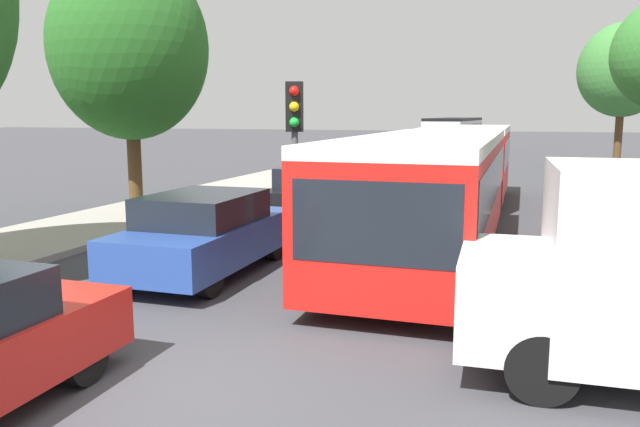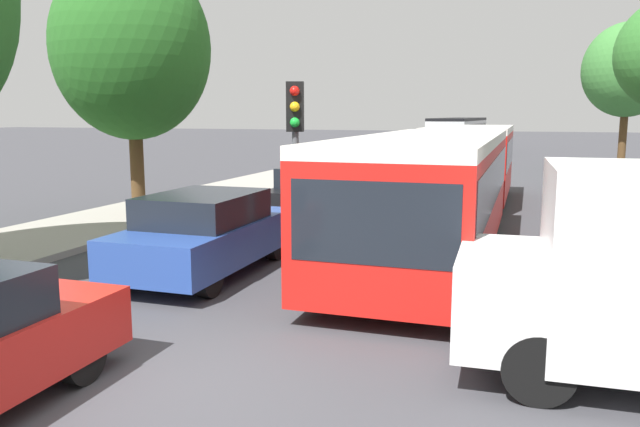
{
  "view_description": "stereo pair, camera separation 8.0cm",
  "coord_description": "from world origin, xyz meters",
  "px_view_note": "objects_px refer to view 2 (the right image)",
  "views": [
    {
      "loc": [
        3.39,
        -5.34,
        2.83
      ],
      "look_at": [
        0.2,
        4.28,
        1.2
      ],
      "focal_mm": 35.0,
      "sensor_mm": 36.0,
      "label": 1
    },
    {
      "loc": [
        3.46,
        -5.32,
        2.83
      ],
      "look_at": [
        0.2,
        4.28,
        1.2
      ],
      "focal_mm": 35.0,
      "sensor_mm": 36.0,
      "label": 2
    }
  ],
  "objects_px": {
    "queued_car_black": "(318,192)",
    "city_bus_rear": "(459,132)",
    "queued_car_blue": "(206,233)",
    "queued_car_graphite": "(377,174)",
    "queued_car_silver": "(409,160)",
    "queued_car_navy": "(426,151)",
    "tree_right_far": "(628,70)",
    "traffic_light": "(295,132)",
    "articulated_bus": "(451,173)",
    "tree_left_mid": "(132,48)"
  },
  "relations": [
    {
      "from": "city_bus_rear",
      "to": "tree_left_mid",
      "type": "relative_size",
      "value": 1.7
    },
    {
      "from": "city_bus_rear",
      "to": "queued_car_blue",
      "type": "height_order",
      "value": "city_bus_rear"
    },
    {
      "from": "queued_car_navy",
      "to": "traffic_light",
      "type": "height_order",
      "value": "traffic_light"
    },
    {
      "from": "traffic_light",
      "to": "tree_right_far",
      "type": "distance_m",
      "value": 25.3
    },
    {
      "from": "queued_car_navy",
      "to": "tree_left_mid",
      "type": "xyz_separation_m",
      "value": [
        -4.49,
        -20.0,
        3.73
      ]
    },
    {
      "from": "queued_car_silver",
      "to": "queued_car_navy",
      "type": "height_order",
      "value": "queued_car_navy"
    },
    {
      "from": "city_bus_rear",
      "to": "queued_car_silver",
      "type": "bearing_deg",
      "value": -177.23
    },
    {
      "from": "queued_car_black",
      "to": "queued_car_silver",
      "type": "height_order",
      "value": "queued_car_black"
    },
    {
      "from": "queued_car_navy",
      "to": "tree_right_far",
      "type": "distance_m",
      "value": 10.6
    },
    {
      "from": "queued_car_blue",
      "to": "queued_car_navy",
      "type": "relative_size",
      "value": 0.94
    },
    {
      "from": "city_bus_rear",
      "to": "queued_car_blue",
      "type": "bearing_deg",
      "value": -177.36
    },
    {
      "from": "queued_car_graphite",
      "to": "queued_car_black",
      "type": "bearing_deg",
      "value": 177.19
    },
    {
      "from": "queued_car_navy",
      "to": "tree_left_mid",
      "type": "distance_m",
      "value": 20.84
    },
    {
      "from": "queued_car_black",
      "to": "tree_right_far",
      "type": "height_order",
      "value": "tree_right_far"
    },
    {
      "from": "tree_right_far",
      "to": "tree_left_mid",
      "type": "bearing_deg",
      "value": -125.07
    },
    {
      "from": "city_bus_rear",
      "to": "queued_car_blue",
      "type": "xyz_separation_m",
      "value": [
        -0.12,
        -38.13,
        -0.72
      ]
    },
    {
      "from": "queued_car_black",
      "to": "city_bus_rear",
      "type": "bearing_deg",
      "value": -0.54
    },
    {
      "from": "traffic_light",
      "to": "city_bus_rear",
      "type": "bearing_deg",
      "value": 163.58
    },
    {
      "from": "queued_car_blue",
      "to": "queued_car_black",
      "type": "bearing_deg",
      "value": 0.15
    },
    {
      "from": "city_bus_rear",
      "to": "queued_car_black",
      "type": "bearing_deg",
      "value": -177.48
    },
    {
      "from": "articulated_bus",
      "to": "queued_car_black",
      "type": "xyz_separation_m",
      "value": [
        -3.59,
        0.36,
        -0.67
      ]
    },
    {
      "from": "tree_right_far",
      "to": "city_bus_rear",
      "type": "bearing_deg",
      "value": 125.68
    },
    {
      "from": "articulated_bus",
      "to": "traffic_light",
      "type": "bearing_deg",
      "value": -25.97
    },
    {
      "from": "articulated_bus",
      "to": "queued_car_blue",
      "type": "distance_m",
      "value": 6.86
    },
    {
      "from": "queued_car_silver",
      "to": "traffic_light",
      "type": "distance_m",
      "value": 17.7
    },
    {
      "from": "city_bus_rear",
      "to": "queued_car_navy",
      "type": "distance_m",
      "value": 13.58
    },
    {
      "from": "articulated_bus",
      "to": "city_bus_rear",
      "type": "xyz_separation_m",
      "value": [
        -3.43,
        32.3,
        0.06
      ]
    },
    {
      "from": "city_bus_rear",
      "to": "traffic_light",
      "type": "height_order",
      "value": "traffic_light"
    },
    {
      "from": "queued_car_graphite",
      "to": "queued_car_navy",
      "type": "relative_size",
      "value": 0.88
    },
    {
      "from": "queued_car_blue",
      "to": "queued_car_graphite",
      "type": "relative_size",
      "value": 1.07
    },
    {
      "from": "queued_car_navy",
      "to": "queued_car_blue",
      "type": "bearing_deg",
      "value": 179.98
    },
    {
      "from": "queued_car_blue",
      "to": "tree_right_far",
      "type": "height_order",
      "value": "tree_right_far"
    },
    {
      "from": "queued_car_silver",
      "to": "queued_car_navy",
      "type": "distance_m",
      "value": 5.89
    },
    {
      "from": "tree_left_mid",
      "to": "queued_car_graphite",
      "type": "bearing_deg",
      "value": 56.93
    },
    {
      "from": "queued_car_black",
      "to": "queued_car_graphite",
      "type": "relative_size",
      "value": 1.06
    },
    {
      "from": "queued_car_graphite",
      "to": "city_bus_rear",
      "type": "bearing_deg",
      "value": -0.04
    },
    {
      "from": "city_bus_rear",
      "to": "queued_car_black",
      "type": "xyz_separation_m",
      "value": [
        -0.16,
        -31.93,
        -0.73
      ]
    },
    {
      "from": "traffic_light",
      "to": "queued_car_navy",
      "type": "bearing_deg",
      "value": 165.15
    },
    {
      "from": "queued_car_black",
      "to": "queued_car_graphite",
      "type": "xyz_separation_m",
      "value": [
        0.26,
        5.76,
        -0.04
      ]
    },
    {
      "from": "articulated_bus",
      "to": "queued_car_graphite",
      "type": "relative_size",
      "value": 4.19
    },
    {
      "from": "queued_car_black",
      "to": "tree_right_far",
      "type": "distance_m",
      "value": 21.45
    },
    {
      "from": "queued_car_navy",
      "to": "tree_right_far",
      "type": "height_order",
      "value": "tree_right_far"
    },
    {
      "from": "queued_car_silver",
      "to": "queued_car_navy",
      "type": "relative_size",
      "value": 0.92
    },
    {
      "from": "articulated_bus",
      "to": "city_bus_rear",
      "type": "bearing_deg",
      "value": -174.25
    },
    {
      "from": "city_bus_rear",
      "to": "tree_right_far",
      "type": "distance_m",
      "value": 16.71
    },
    {
      "from": "queued_car_black",
      "to": "queued_car_blue",
      "type": "bearing_deg",
      "value": -179.85
    },
    {
      "from": "queued_car_silver",
      "to": "traffic_light",
      "type": "height_order",
      "value": "traffic_light"
    },
    {
      "from": "traffic_light",
      "to": "tree_left_mid",
      "type": "height_order",
      "value": "tree_left_mid"
    },
    {
      "from": "traffic_light",
      "to": "articulated_bus",
      "type": "bearing_deg",
      "value": 136.12
    },
    {
      "from": "city_bus_rear",
      "to": "queued_car_blue",
      "type": "distance_m",
      "value": 38.14
    }
  ]
}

